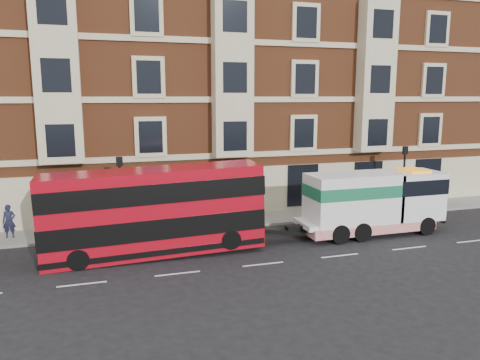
# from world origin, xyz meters

# --- Properties ---
(ground) EXTENTS (120.00, 120.00, 0.00)m
(ground) POSITION_xyz_m (0.00, 0.00, 0.00)
(ground) COLOR black
(ground) RESTS_ON ground
(sidewalk) EXTENTS (90.00, 3.00, 0.15)m
(sidewalk) POSITION_xyz_m (0.00, 7.50, 0.07)
(sidewalk) COLOR slate
(sidewalk) RESTS_ON ground
(victorian_terrace) EXTENTS (45.00, 12.00, 20.40)m
(victorian_terrace) POSITION_xyz_m (0.50, 15.00, 10.07)
(victorian_terrace) COLOR brown
(victorian_terrace) RESTS_ON ground
(lamp_post_west) EXTENTS (0.35, 0.15, 4.35)m
(lamp_post_west) POSITION_xyz_m (-6.00, 6.20, 2.68)
(lamp_post_west) COLOR black
(lamp_post_west) RESTS_ON sidewalk
(lamp_post_east) EXTENTS (0.35, 0.15, 4.35)m
(lamp_post_east) POSITION_xyz_m (12.00, 6.20, 2.68)
(lamp_post_east) COLOR black
(lamp_post_east) RESTS_ON sidewalk
(double_decker_bus) EXTENTS (10.54, 2.42, 4.26)m
(double_decker_bus) POSITION_xyz_m (-4.61, 2.81, 2.26)
(double_decker_bus) COLOR #A40917
(double_decker_bus) RESTS_ON ground
(tow_truck) EXTENTS (8.44, 2.49, 3.51)m
(tow_truck) POSITION_xyz_m (7.44, 2.81, 1.86)
(tow_truck) COLOR white
(tow_truck) RESTS_ON ground
(pedestrian) EXTENTS (0.67, 0.44, 1.82)m
(pedestrian) POSITION_xyz_m (-11.85, 7.52, 1.06)
(pedestrian) COLOR #1A1B35
(pedestrian) RESTS_ON sidewalk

